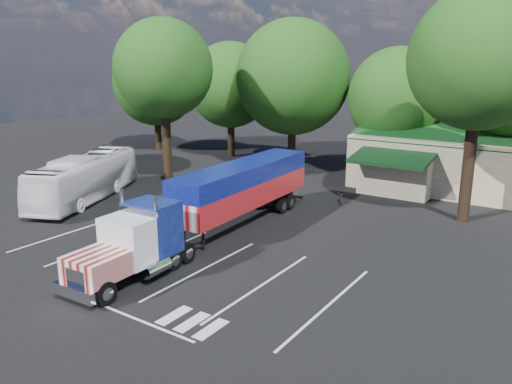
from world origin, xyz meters
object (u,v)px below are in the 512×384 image
Objects in this scene: tour_bus at (85,178)px; silver_sedan at (486,191)px; bicycle at (342,197)px; woman at (177,246)px; semi_truck at (220,198)px.

tour_bus is 2.67× the size of silver_sedan.
silver_sedan reaches higher than bicycle.
bicycle is 17.75m from tour_bus.
tour_bus reaches higher than woman.
silver_sedan is (10.18, 20.00, -0.09)m from woman.
bicycle is at bearing 143.36° from silver_sedan.
semi_truck reaches higher than bicycle.
semi_truck is 1.63× the size of tour_bus.
bicycle is (2.16, 13.96, -0.38)m from woman.
woman is at bearing -43.71° from tour_bus.
silver_sedan is (8.01, 6.04, 0.29)m from bicycle.
semi_truck reaches higher than woman.
woman is 14.14m from bicycle.
woman reaches higher than bicycle.
semi_truck is 12.33m from tour_bus.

